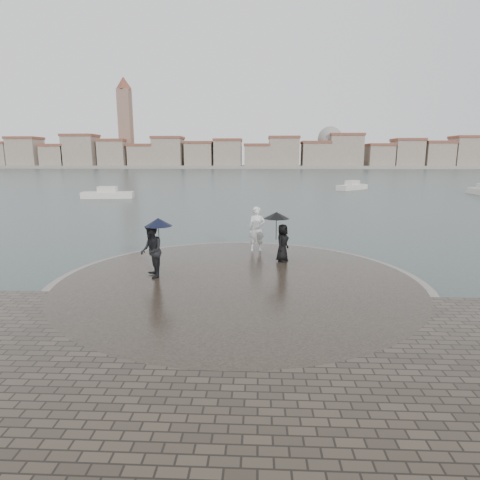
{
  "coord_description": "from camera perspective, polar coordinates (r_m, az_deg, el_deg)",
  "views": [
    {
      "loc": [
        0.64,
        -9.46,
        4.39
      ],
      "look_at": [
        0.0,
        4.8,
        1.45
      ],
      "focal_mm": 30.0,
      "sensor_mm": 36.0,
      "label": 1
    }
  ],
  "objects": [
    {
      "name": "boats",
      "position": [
        50.72,
        11.64,
        6.85
      ],
      "size": [
        47.56,
        16.87,
        1.5
      ],
      "color": "silver",
      "rests_on": "ground"
    },
    {
      "name": "quay_tip",
      "position": [
        13.64,
        -0.25,
        -6.33
      ],
      "size": [
        11.9,
        11.9,
        0.36
      ],
      "primitive_type": "cylinder",
      "color": "#2D261E",
      "rests_on": "ground"
    },
    {
      "name": "kerb_ring",
      "position": [
        13.65,
        -0.25,
        -6.42
      ],
      "size": [
        12.5,
        12.5,
        0.32
      ],
      "primitive_type": "cylinder",
      "color": "gray",
      "rests_on": "ground"
    },
    {
      "name": "visitor_right",
      "position": [
        15.8,
        5.76,
        0.99
      ],
      "size": [
        1.14,
        1.05,
        1.95
      ],
      "color": "black",
      "rests_on": "quay_tip"
    },
    {
      "name": "far_skyline",
      "position": [
        170.31,
        0.25,
        12.03
      ],
      "size": [
        260.0,
        20.0,
        37.0
      ],
      "color": "gray",
      "rests_on": "ground"
    },
    {
      "name": "ground",
      "position": [
        10.45,
        -1.22,
        -13.2
      ],
      "size": [
        400.0,
        400.0,
        0.0
      ],
      "primitive_type": "plane",
      "color": "#2B3835",
      "rests_on": "ground"
    },
    {
      "name": "statue",
      "position": [
        17.54,
        2.4,
        1.59
      ],
      "size": [
        0.71,
        0.47,
        1.95
      ],
      "primitive_type": "imported",
      "rotation": [
        0.0,
        0.0,
        0.0
      ],
      "color": "white",
      "rests_on": "quay_tip"
    },
    {
      "name": "visitor_left",
      "position": [
        13.9,
        -12.32,
        -0.79
      ],
      "size": [
        1.23,
        1.13,
        2.04
      ],
      "color": "black",
      "rests_on": "quay_tip"
    }
  ]
}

